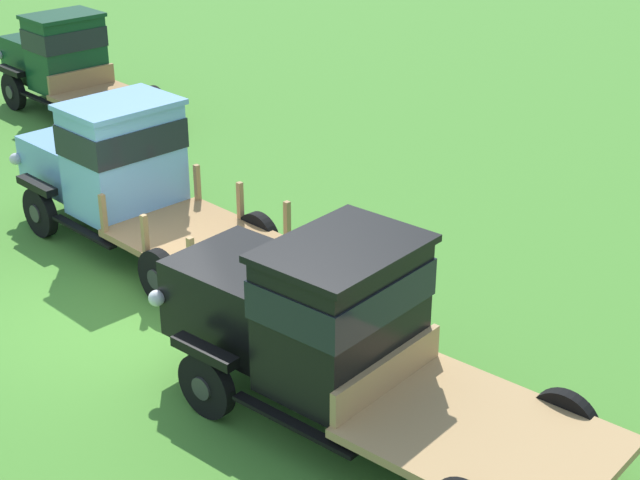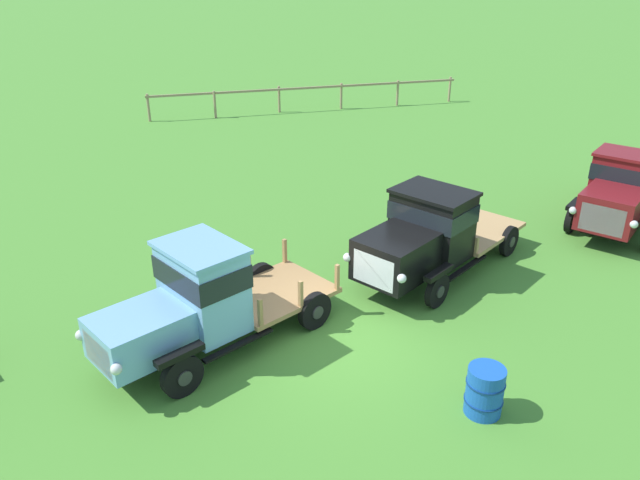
# 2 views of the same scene
# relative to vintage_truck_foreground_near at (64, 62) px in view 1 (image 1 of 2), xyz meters

# --- Properties ---
(ground_plane) EXTENTS (240.00, 240.00, 0.00)m
(ground_plane) POSITION_rel_vintage_truck_foreground_near_xyz_m (9.81, 0.11, -1.11)
(ground_plane) COLOR #47842D
(vintage_truck_foreground_near) EXTENTS (4.98, 3.53, 2.17)m
(vintage_truck_foreground_near) POSITION_rel_vintage_truck_foreground_near_xyz_m (0.00, 0.00, 0.00)
(vintage_truck_foreground_near) COLOR black
(vintage_truck_foreground_near) RESTS_ON ground
(vintage_truck_second_in_line) EXTENTS (5.32, 3.87, 2.28)m
(vintage_truck_second_in_line) POSITION_rel_vintage_truck_foreground_near_xyz_m (7.14, 0.41, 0.05)
(vintage_truck_second_in_line) COLOR black
(vintage_truck_second_in_line) RESTS_ON ground
(vintage_truck_midrow_center) EXTENTS (5.59, 4.49, 2.18)m
(vintage_truck_midrow_center) POSITION_rel_vintage_truck_foreground_near_xyz_m (12.66, 2.11, 0.03)
(vintage_truck_midrow_center) COLOR black
(vintage_truck_midrow_center) RESTS_ON ground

